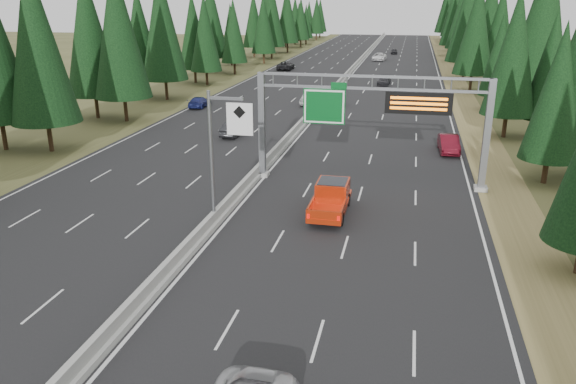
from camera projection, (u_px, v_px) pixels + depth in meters
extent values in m
cube|color=black|center=(337.00, 88.00, 84.31)|extent=(32.00, 260.00, 0.08)
cube|color=olive|center=(460.00, 92.00, 80.72)|extent=(3.60, 260.00, 0.06)
cube|color=#3E431F|center=(224.00, 85.00, 87.90)|extent=(3.60, 260.00, 0.06)
cube|color=gray|center=(337.00, 87.00, 84.25)|extent=(0.70, 260.00, 0.30)
cube|color=gray|center=(337.00, 84.00, 84.12)|extent=(0.30, 260.00, 0.60)
cube|color=slate|center=(262.00, 126.00, 41.41)|extent=(0.45, 0.45, 7.80)
cube|color=gray|center=(263.00, 174.00, 42.64)|extent=(0.90, 0.90, 0.30)
cube|color=slate|center=(487.00, 136.00, 38.22)|extent=(0.45, 0.45, 7.80)
cube|color=gray|center=(480.00, 188.00, 39.45)|extent=(0.90, 0.90, 0.30)
cube|color=slate|center=(372.00, 76.00, 38.56)|extent=(15.85, 0.35, 0.16)
cube|color=slate|center=(372.00, 89.00, 38.84)|extent=(15.85, 0.35, 0.16)
cube|color=#054C19|center=(324.00, 106.00, 39.71)|extent=(3.00, 0.10, 2.50)
cube|color=silver|center=(324.00, 107.00, 39.65)|extent=(2.85, 0.02, 2.35)
cube|color=#054C19|center=(339.00, 86.00, 39.01)|extent=(1.10, 0.10, 0.45)
cube|color=black|center=(419.00, 103.00, 38.19)|extent=(4.50, 0.40, 1.50)
cube|color=orange|center=(419.00, 98.00, 37.87)|extent=(3.80, 0.02, 0.18)
cube|color=orange|center=(419.00, 104.00, 37.98)|extent=(3.80, 0.02, 0.18)
cube|color=orange|center=(418.00, 109.00, 38.10)|extent=(3.80, 0.02, 0.18)
cylinder|color=slate|center=(212.00, 160.00, 32.22)|extent=(0.20, 0.20, 8.00)
cube|color=gray|center=(214.00, 223.00, 33.50)|extent=(0.50, 0.50, 0.20)
cube|color=slate|center=(226.00, 98.00, 30.84)|extent=(2.00, 0.15, 0.15)
cube|color=silver|center=(240.00, 119.00, 30.93)|extent=(1.50, 0.06, 1.80)
cylinder|color=black|center=(545.00, 171.00, 41.07)|extent=(0.40, 0.40, 1.85)
cone|color=black|center=(558.00, 92.00, 39.17)|extent=(4.17, 4.17, 9.72)
cylinder|color=black|center=(572.00, 160.00, 42.37)|extent=(0.40, 0.40, 2.61)
cylinder|color=black|center=(505.00, 126.00, 54.56)|extent=(0.40, 0.40, 2.25)
cone|color=black|center=(514.00, 52.00, 52.26)|extent=(5.06, 5.06, 11.81)
cylinder|color=black|center=(541.00, 128.00, 54.28)|extent=(0.40, 0.40, 1.91)
cone|color=black|center=(551.00, 65.00, 52.32)|extent=(4.30, 4.30, 10.04)
cylinder|color=black|center=(494.00, 103.00, 67.57)|extent=(0.40, 0.40, 1.86)
cone|color=black|center=(500.00, 54.00, 65.66)|extent=(4.18, 4.18, 9.74)
cylinder|color=black|center=(532.00, 100.00, 65.85)|extent=(0.40, 0.40, 3.04)
cone|color=black|center=(544.00, 16.00, 62.74)|extent=(6.83, 6.83, 15.94)
cylinder|color=black|center=(471.00, 83.00, 81.35)|extent=(0.40, 0.40, 2.49)
cone|color=black|center=(476.00, 27.00, 78.80)|extent=(5.60, 5.60, 13.06)
cylinder|color=black|center=(509.00, 89.00, 78.09)|extent=(0.40, 0.40, 1.80)
cone|color=black|center=(514.00, 47.00, 76.25)|extent=(4.04, 4.04, 9.43)
cylinder|color=black|center=(463.00, 70.00, 93.81)|extent=(0.40, 0.40, 2.89)
cone|color=black|center=(469.00, 14.00, 90.85)|extent=(6.50, 6.50, 15.16)
cylinder|color=black|center=(495.00, 73.00, 92.14)|extent=(0.40, 0.40, 2.39)
cone|color=black|center=(500.00, 26.00, 89.69)|extent=(5.38, 5.38, 12.55)
cylinder|color=black|center=(465.00, 65.00, 105.58)|extent=(0.40, 0.40, 1.89)
cone|color=black|center=(469.00, 32.00, 103.64)|extent=(4.26, 4.26, 9.94)
cylinder|color=black|center=(485.00, 64.00, 103.44)|extent=(0.40, 0.40, 2.77)
cone|color=black|center=(490.00, 15.00, 100.60)|extent=(6.23, 6.23, 14.54)
cylinder|color=black|center=(459.00, 55.00, 118.55)|extent=(0.40, 0.40, 2.80)
cone|color=black|center=(463.00, 12.00, 115.68)|extent=(6.29, 6.29, 14.68)
cylinder|color=black|center=(475.00, 56.00, 118.85)|extent=(0.40, 0.40, 2.60)
cone|color=black|center=(479.00, 15.00, 116.19)|extent=(5.84, 5.84, 13.63)
cylinder|color=black|center=(451.00, 51.00, 130.67)|extent=(0.40, 0.40, 2.48)
cone|color=black|center=(454.00, 16.00, 128.13)|extent=(5.57, 5.57, 13.00)
cylinder|color=black|center=(467.00, 51.00, 131.35)|extent=(0.40, 0.40, 2.28)
cone|color=black|center=(470.00, 19.00, 129.01)|extent=(5.13, 5.13, 11.98)
cylinder|color=black|center=(453.00, 46.00, 142.21)|extent=(0.40, 0.40, 2.42)
cone|color=black|center=(456.00, 15.00, 139.74)|extent=(5.44, 5.44, 12.69)
cylinder|color=black|center=(465.00, 46.00, 141.45)|extent=(0.40, 0.40, 2.60)
cone|color=black|center=(468.00, 12.00, 138.78)|extent=(5.86, 5.86, 13.67)
cylinder|color=black|center=(451.00, 41.00, 156.95)|extent=(0.40, 0.40, 2.76)
cone|color=black|center=(454.00, 9.00, 154.12)|extent=(6.21, 6.21, 14.49)
cylinder|color=black|center=(466.00, 41.00, 156.37)|extent=(0.40, 0.40, 2.92)
cone|color=black|center=(469.00, 7.00, 153.38)|extent=(6.57, 6.57, 15.32)
cylinder|color=black|center=(445.00, 37.00, 170.90)|extent=(0.40, 0.40, 2.89)
cone|color=black|center=(448.00, 6.00, 167.94)|extent=(6.50, 6.50, 15.16)
cylinder|color=black|center=(459.00, 40.00, 167.08)|extent=(0.40, 0.40, 1.90)
cone|color=black|center=(461.00, 19.00, 165.13)|extent=(4.28, 4.28, 9.98)
cylinder|color=black|center=(442.00, 36.00, 181.50)|extent=(0.40, 0.40, 2.34)
cone|color=black|center=(444.00, 12.00, 179.10)|extent=(5.27, 5.27, 12.31)
cylinder|color=black|center=(454.00, 35.00, 182.06)|extent=(0.40, 0.40, 2.58)
cone|color=black|center=(456.00, 9.00, 179.41)|extent=(5.82, 5.82, 13.57)
cylinder|color=black|center=(50.00, 137.00, 49.49)|extent=(0.40, 0.40, 2.63)
cone|color=black|center=(36.00, 40.00, 46.79)|extent=(5.92, 5.92, 13.81)
cylinder|color=black|center=(4.00, 135.00, 49.99)|extent=(0.40, 0.40, 2.72)
cylinder|color=black|center=(126.00, 109.00, 61.30)|extent=(0.40, 0.40, 2.70)
cone|color=black|center=(118.00, 29.00, 58.53)|extent=(6.08, 6.08, 14.19)
cylinder|color=black|center=(97.00, 106.00, 63.26)|extent=(0.40, 0.40, 2.62)
cone|color=black|center=(88.00, 31.00, 60.58)|extent=(5.89, 5.89, 13.75)
cylinder|color=black|center=(166.00, 90.00, 74.63)|extent=(0.40, 0.40, 2.67)
cone|color=black|center=(162.00, 24.00, 71.89)|extent=(6.01, 6.01, 14.03)
cylinder|color=black|center=(144.00, 88.00, 77.06)|extent=(0.40, 0.40, 2.33)
cone|color=black|center=(139.00, 33.00, 74.67)|extent=(5.24, 5.24, 12.22)
cylinder|color=black|center=(207.00, 78.00, 87.34)|extent=(0.40, 0.40, 2.17)
cone|color=black|center=(205.00, 33.00, 85.11)|extent=(4.89, 4.89, 11.40)
cylinder|color=black|center=(195.00, 76.00, 89.85)|extent=(0.40, 0.40, 2.21)
cone|color=black|center=(193.00, 31.00, 87.58)|extent=(4.97, 4.97, 11.61)
cylinder|color=black|center=(235.00, 68.00, 99.74)|extent=(0.40, 0.40, 2.06)
cone|color=black|center=(234.00, 31.00, 97.63)|extent=(4.64, 4.64, 10.83)
cylinder|color=black|center=(213.00, 65.00, 102.68)|extent=(0.40, 0.40, 2.63)
cone|color=black|center=(211.00, 18.00, 99.98)|extent=(5.91, 5.91, 13.80)
cylinder|color=black|center=(264.00, 58.00, 115.11)|extent=(0.40, 0.40, 2.21)
cone|color=black|center=(263.00, 23.00, 112.84)|extent=(4.97, 4.97, 11.61)
cylinder|color=black|center=(232.00, 60.00, 113.30)|extent=(0.40, 0.40, 1.91)
cone|color=black|center=(231.00, 29.00, 111.34)|extent=(4.30, 4.30, 10.04)
cylinder|color=black|center=(272.00, 52.00, 124.84)|extent=(0.40, 0.40, 2.71)
cone|color=black|center=(271.00, 13.00, 122.06)|extent=(6.11, 6.11, 14.25)
cylinder|color=black|center=(254.00, 52.00, 128.21)|extent=(0.40, 0.40, 2.28)
cone|color=black|center=(254.00, 19.00, 125.87)|extent=(5.14, 5.14, 11.99)
cylinder|color=black|center=(288.00, 48.00, 138.51)|extent=(0.40, 0.40, 2.44)
cone|color=black|center=(287.00, 15.00, 136.01)|extent=(5.48, 5.48, 12.79)
cylinder|color=black|center=(269.00, 47.00, 138.64)|extent=(0.40, 0.40, 2.84)
cone|color=black|center=(269.00, 9.00, 135.73)|extent=(6.38, 6.38, 14.90)
cylinder|color=black|center=(301.00, 43.00, 153.47)|extent=(0.40, 0.40, 2.09)
cone|color=black|center=(301.00, 19.00, 151.33)|extent=(4.69, 4.69, 10.95)
cylinder|color=black|center=(286.00, 43.00, 154.14)|extent=(0.40, 0.40, 2.35)
cone|color=black|center=(286.00, 15.00, 151.73)|extent=(5.29, 5.29, 12.34)
cylinder|color=black|center=(306.00, 41.00, 163.30)|extent=(0.40, 0.40, 1.79)
cone|color=black|center=(306.00, 21.00, 161.46)|extent=(4.03, 4.03, 9.41)
cylinder|color=black|center=(295.00, 40.00, 164.18)|extent=(0.40, 0.40, 2.12)
cone|color=black|center=(295.00, 17.00, 162.01)|extent=(4.76, 4.76, 11.12)
cylinder|color=black|center=(316.00, 37.00, 179.05)|extent=(0.40, 0.40, 2.10)
cone|color=black|center=(317.00, 15.00, 176.90)|extent=(4.73, 4.73, 11.03)
cylinder|color=black|center=(299.00, 38.00, 177.31)|extent=(0.40, 0.40, 1.85)
cone|color=black|center=(299.00, 19.00, 175.41)|extent=(4.16, 4.16, 9.71)
cylinder|color=black|center=(320.00, 35.00, 189.92)|extent=(0.40, 0.40, 2.03)
cone|color=black|center=(320.00, 15.00, 187.84)|extent=(4.57, 4.57, 10.66)
cylinder|color=black|center=(309.00, 34.00, 193.28)|extent=(0.40, 0.40, 1.91)
cone|color=black|center=(309.00, 16.00, 191.33)|extent=(4.29, 4.29, 10.01)
cylinder|color=black|center=(312.00, 217.00, 33.64)|extent=(0.31, 0.83, 0.83)
cylinder|color=black|center=(341.00, 219.00, 33.29)|extent=(0.31, 0.83, 0.83)
cylinder|color=black|center=(321.00, 198.00, 36.79)|extent=(0.31, 0.83, 0.83)
cylinder|color=black|center=(347.00, 200.00, 36.44)|extent=(0.31, 0.83, 0.83)
cube|color=#B0260A|center=(330.00, 205.00, 35.04)|extent=(2.07, 5.79, 0.31)
cube|color=#B0260A|center=(333.00, 190.00, 35.66)|extent=(1.96, 2.27, 1.14)
cube|color=black|center=(333.00, 185.00, 35.56)|extent=(1.76, 1.96, 0.57)
cube|color=#B0260A|center=(311.00, 207.00, 33.69)|extent=(0.10, 2.48, 0.62)
cube|color=#B0260A|center=(343.00, 210.00, 33.29)|extent=(0.10, 2.48, 0.62)
cube|color=#B0260A|center=(324.00, 216.00, 32.34)|extent=(2.07, 0.10, 0.62)
imported|color=#176439|center=(336.00, 99.00, 70.79)|extent=(2.11, 4.48, 1.48)
imported|color=#590C18|center=(449.00, 144.00, 49.01)|extent=(1.83, 4.65, 1.51)
imported|color=black|center=(384.00, 81.00, 87.11)|extent=(2.07, 4.57, 1.30)
imported|color=white|center=(379.00, 57.00, 120.85)|extent=(2.93, 5.81, 1.58)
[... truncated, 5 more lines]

